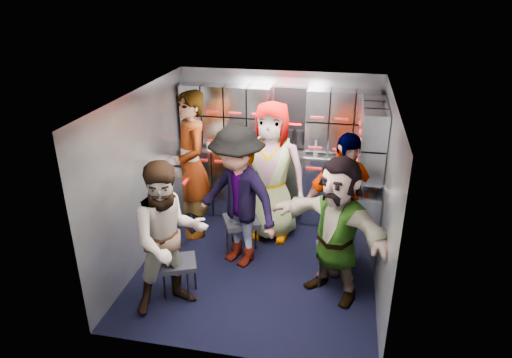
% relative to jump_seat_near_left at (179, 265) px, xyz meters
% --- Properties ---
extents(floor, '(3.00, 3.00, 0.00)m').
position_rel_jump_seat_near_left_xyz_m(floor, '(0.73, 0.73, -0.39)').
color(floor, black).
rests_on(floor, ground).
extents(wall_back, '(2.80, 0.04, 2.10)m').
position_rel_jump_seat_near_left_xyz_m(wall_back, '(0.73, 2.23, 0.66)').
color(wall_back, gray).
rests_on(wall_back, ground).
extents(wall_left, '(0.04, 3.00, 2.10)m').
position_rel_jump_seat_near_left_xyz_m(wall_left, '(-0.67, 0.73, 0.66)').
color(wall_left, gray).
rests_on(wall_left, ground).
extents(wall_right, '(0.04, 3.00, 2.10)m').
position_rel_jump_seat_near_left_xyz_m(wall_right, '(2.13, 0.73, 0.66)').
color(wall_right, gray).
rests_on(wall_right, ground).
extents(ceiling, '(2.80, 3.00, 0.02)m').
position_rel_jump_seat_near_left_xyz_m(ceiling, '(0.73, 0.73, 1.71)').
color(ceiling, silver).
rests_on(ceiling, wall_back).
extents(cart_bank_back, '(2.68, 0.38, 0.99)m').
position_rel_jump_seat_near_left_xyz_m(cart_bank_back, '(0.73, 2.02, 0.11)').
color(cart_bank_back, '#A4A9B5').
rests_on(cart_bank_back, ground).
extents(cart_bank_left, '(0.38, 0.76, 0.99)m').
position_rel_jump_seat_near_left_xyz_m(cart_bank_left, '(-0.46, 1.29, 0.11)').
color(cart_bank_left, '#A4A9B5').
rests_on(cart_bank_left, ground).
extents(counter, '(2.68, 0.42, 0.03)m').
position_rel_jump_seat_near_left_xyz_m(counter, '(0.73, 2.02, 0.63)').
color(counter, '#B6B9BE').
rests_on(counter, cart_bank_back).
extents(locker_bank_back, '(2.68, 0.28, 0.82)m').
position_rel_jump_seat_near_left_xyz_m(locker_bank_back, '(0.73, 2.08, 1.10)').
color(locker_bank_back, '#A4A9B5').
rests_on(locker_bank_back, wall_back).
extents(locker_bank_right, '(0.28, 1.00, 0.82)m').
position_rel_jump_seat_near_left_xyz_m(locker_bank_right, '(1.98, 1.43, 1.10)').
color(locker_bank_right, '#A4A9B5').
rests_on(locker_bank_right, wall_right).
extents(right_cabinet, '(0.28, 1.20, 1.00)m').
position_rel_jump_seat_near_left_xyz_m(right_cabinet, '(1.98, 1.33, 0.11)').
color(right_cabinet, '#A4A9B5').
rests_on(right_cabinet, ground).
extents(coffee_niche, '(0.46, 0.16, 0.84)m').
position_rel_jump_seat_near_left_xyz_m(coffee_niche, '(0.91, 2.14, 1.08)').
color(coffee_niche, black).
rests_on(coffee_niche, wall_back).
extents(red_latch_strip, '(2.60, 0.02, 0.03)m').
position_rel_jump_seat_near_left_xyz_m(red_latch_strip, '(0.73, 1.82, 0.49)').
color(red_latch_strip, '#A71412').
rests_on(red_latch_strip, cart_bank_back).
extents(jump_seat_near_left, '(0.47, 0.46, 0.44)m').
position_rel_jump_seat_near_left_xyz_m(jump_seat_near_left, '(0.00, 0.00, 0.00)').
color(jump_seat_near_left, black).
rests_on(jump_seat_near_left, ground).
extents(jump_seat_mid_left, '(0.55, 0.53, 0.50)m').
position_rel_jump_seat_near_left_xyz_m(jump_seat_mid_left, '(0.48, 0.94, 0.05)').
color(jump_seat_mid_left, black).
rests_on(jump_seat_mid_left, ground).
extents(jump_seat_center, '(0.37, 0.35, 0.42)m').
position_rel_jump_seat_near_left_xyz_m(jump_seat_center, '(0.76, 1.66, -0.01)').
color(jump_seat_center, black).
rests_on(jump_seat_center, ground).
extents(jump_seat_mid_right, '(0.48, 0.47, 0.45)m').
position_rel_jump_seat_near_left_xyz_m(jump_seat_mid_right, '(1.69, 1.04, 0.01)').
color(jump_seat_mid_right, black).
rests_on(jump_seat_mid_right, ground).
extents(jump_seat_near_right, '(0.44, 0.42, 0.46)m').
position_rel_jump_seat_near_left_xyz_m(jump_seat_near_right, '(1.65, 0.55, 0.02)').
color(jump_seat_near_right, black).
rests_on(jump_seat_near_right, ground).
extents(attendant_standing, '(0.80, 0.86, 1.98)m').
position_rel_jump_seat_near_left_xyz_m(attendant_standing, '(-0.28, 1.34, 0.60)').
color(attendant_standing, black).
rests_on(attendant_standing, ground).
extents(attendant_arc_a, '(1.02, 0.98, 1.66)m').
position_rel_jump_seat_near_left_xyz_m(attendant_arc_a, '(0.00, -0.18, 0.44)').
color(attendant_arc_a, black).
rests_on(attendant_arc_a, ground).
extents(attendant_arc_b, '(1.30, 1.10, 1.75)m').
position_rel_jump_seat_near_left_xyz_m(attendant_arc_b, '(0.48, 0.76, 0.49)').
color(attendant_arc_b, black).
rests_on(attendant_arc_b, ground).
extents(attendant_arc_c, '(0.94, 0.63, 1.86)m').
position_rel_jump_seat_near_left_xyz_m(attendant_arc_c, '(0.76, 1.48, 0.55)').
color(attendant_arc_c, black).
rests_on(attendant_arc_c, ground).
extents(attendant_arc_d, '(1.09, 0.84, 1.72)m').
position_rel_jump_seat_near_left_xyz_m(attendant_arc_d, '(1.69, 0.86, 0.48)').
color(attendant_arc_d, black).
rests_on(attendant_arc_d, ground).
extents(attendant_arc_e, '(1.53, 1.22, 1.63)m').
position_rel_jump_seat_near_left_xyz_m(attendant_arc_e, '(1.65, 0.37, 0.43)').
color(attendant_arc_e, black).
rests_on(attendant_arc_e, ground).
extents(bottle_left, '(0.07, 0.07, 0.26)m').
position_rel_jump_seat_near_left_xyz_m(bottle_left, '(0.09, 1.97, 0.78)').
color(bottle_left, white).
rests_on(bottle_left, counter).
extents(bottle_mid, '(0.06, 0.06, 0.27)m').
position_rel_jump_seat_near_left_xyz_m(bottle_mid, '(0.58, 1.97, 0.78)').
color(bottle_mid, white).
rests_on(bottle_mid, counter).
extents(bottle_right, '(0.07, 0.07, 0.22)m').
position_rel_jump_seat_near_left_xyz_m(bottle_right, '(1.29, 1.97, 0.75)').
color(bottle_right, white).
rests_on(bottle_right, counter).
extents(cup_left, '(0.09, 0.09, 0.09)m').
position_rel_jump_seat_near_left_xyz_m(cup_left, '(-0.21, 1.96, 0.69)').
color(cup_left, '#C0B087').
rests_on(cup_left, counter).
extents(cup_right, '(0.08, 0.08, 0.11)m').
position_rel_jump_seat_near_left_xyz_m(cup_right, '(1.86, 1.96, 0.70)').
color(cup_right, '#C0B087').
rests_on(cup_right, counter).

